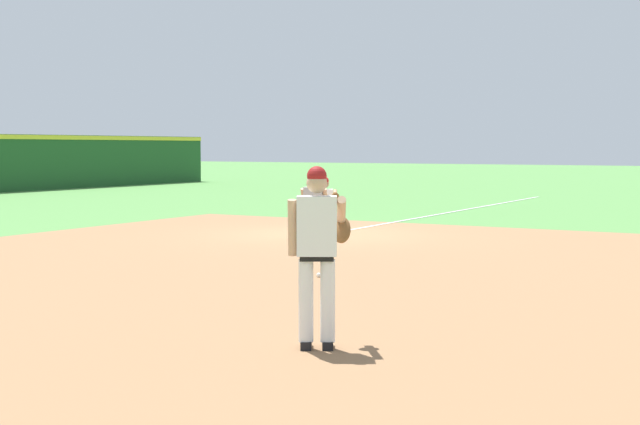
% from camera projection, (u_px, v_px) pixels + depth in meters
% --- Properties ---
extents(ground_plane, '(160.00, 160.00, 0.00)m').
position_uv_depth(ground_plane, '(323.00, 235.00, 20.69)').
color(ground_plane, '#518942').
extents(infield_dirt_patch, '(18.00, 18.00, 0.01)m').
position_uv_depth(infield_dirt_patch, '(321.00, 269.00, 14.85)').
color(infield_dirt_patch, '#936B47').
rests_on(infield_dirt_patch, ground).
extents(foul_line_stripe, '(17.86, 0.10, 0.00)m').
position_uv_depth(foul_line_stripe, '(460.00, 210.00, 28.43)').
color(foul_line_stripe, white).
rests_on(foul_line_stripe, ground).
extents(first_base_bag, '(0.38, 0.38, 0.09)m').
position_uv_depth(first_base_bag, '(323.00, 233.00, 20.68)').
color(first_base_bag, white).
rests_on(first_base_bag, ground).
extents(baseball, '(0.07, 0.07, 0.07)m').
position_uv_depth(baseball, '(319.00, 275.00, 13.98)').
color(baseball, white).
rests_on(baseball, ground).
extents(pitcher, '(0.84, 0.58, 1.86)m').
position_uv_depth(pitcher, '(318.00, 245.00, 8.99)').
color(pitcher, black).
rests_on(pitcher, ground).
extents(first_baseman, '(0.82, 1.02, 1.34)m').
position_uv_depth(first_baseman, '(325.00, 202.00, 21.12)').
color(first_baseman, black).
rests_on(first_baseman, ground).
extents(baserunner, '(0.56, 0.66, 1.46)m').
position_uv_depth(baserunner, '(313.00, 204.00, 19.63)').
color(baserunner, black).
rests_on(baserunner, ground).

